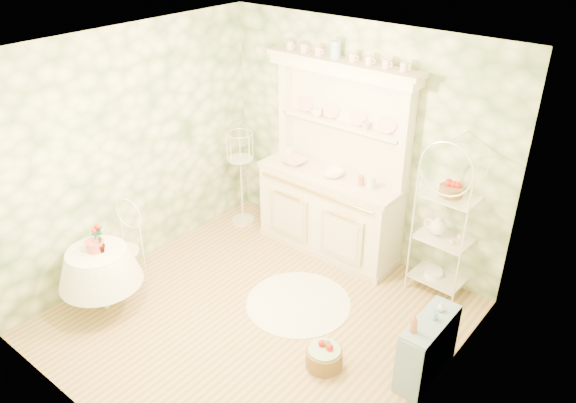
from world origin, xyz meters
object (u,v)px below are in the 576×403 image
Objects in this scene: bakers_rack at (446,223)px; round_table at (102,281)px; kitchen_dresser at (331,163)px; birdcage_stand at (241,170)px; cafe_chair at (120,249)px; side_shelf at (427,349)px; floor_basket at (324,356)px.

bakers_rack reaches higher than round_table.
kitchen_dresser is 1.32m from birdcage_stand.
kitchen_dresser is at bearing -173.62° from bakers_rack.
cafe_chair is (-1.29, -2.04, -0.65)m from kitchen_dresser.
cafe_chair is (-3.17, -0.90, 0.20)m from side_shelf.
round_table is at bearing -133.01° from bakers_rack.
floor_basket is at bearing 18.94° from round_table.
kitchen_dresser is 1.37× the size of bakers_rack.
floor_basket is (-0.76, -0.49, -0.18)m from side_shelf.
kitchen_dresser is at bearing 64.70° from round_table.
bakers_rack is 1.89m from floor_basket.
cafe_chair is at bearing -139.19° from bakers_rack.
floor_basket is at bearing -55.52° from kitchen_dresser.
side_shelf is 0.70× the size of cafe_chair.
birdcage_stand is (-3.13, 0.95, 0.46)m from side_shelf.
floor_basket is (2.41, 0.41, -0.38)m from cafe_chair.
round_table is at bearing -161.06° from floor_basket.
kitchen_dresser is at bearing 141.98° from side_shelf.
bakers_rack is at bearing 27.61° from cafe_chair.
round_table reaches higher than side_shelf.
cafe_chair is at bearing -122.43° from kitchen_dresser.
kitchen_dresser is 6.53× the size of floor_basket.
kitchen_dresser is 1.51× the size of birdcage_stand.
floor_basket is at bearing -1.14° from cafe_chair.
bakers_rack reaches higher than floor_basket.
birdcage_stand is at bearing 148.65° from floor_basket.
kitchen_dresser is at bearing 46.73° from cafe_chair.
birdcage_stand is 4.33× the size of floor_basket.
bakers_rack is 2.66m from birdcage_stand.
cafe_chair is at bearing -91.32° from birdcage_stand.
round_table is 0.70× the size of cafe_chair.
bakers_rack is at bearing 104.47° from side_shelf.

